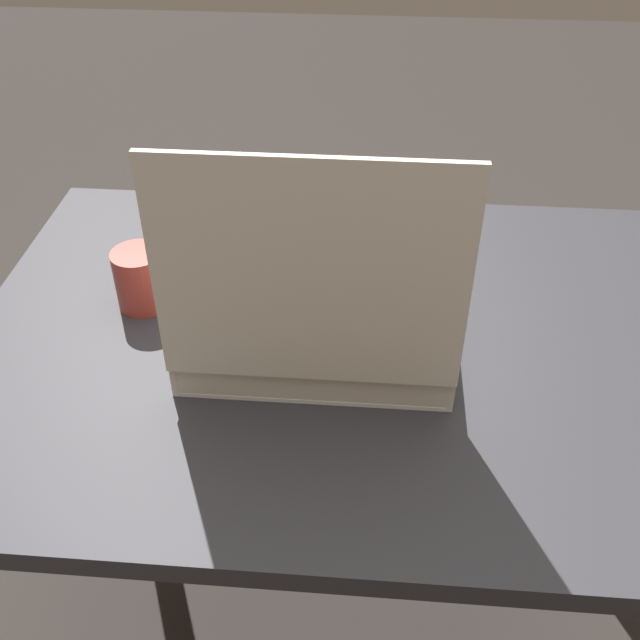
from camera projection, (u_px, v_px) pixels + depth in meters
The scene contains 5 objects.
ground_plane at pixel (337, 621), 1.48m from camera, with size 8.00×8.00×0.00m, color #2D2826.
dining_table at pixel (343, 396), 1.09m from camera, with size 1.03×0.75×0.74m.
donut_box at pixel (322, 311), 0.96m from camera, with size 0.34×0.29×0.33m.
coffee_mug at pixel (141, 278), 1.05m from camera, with size 0.07×0.07×0.09m.
paper_napkin at pixel (289, 240), 1.20m from camera, with size 0.14×0.10×0.01m.
Camera 1 is at (-0.03, 0.79, 1.39)m, focal length 42.00 mm.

